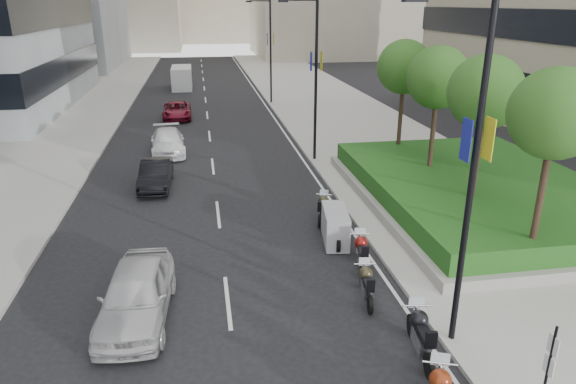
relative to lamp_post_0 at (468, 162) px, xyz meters
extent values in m
cube|color=#9E9B93|center=(4.86, 29.00, -4.99)|extent=(10.00, 100.00, 0.15)
cube|color=#9E9B93|center=(-16.14, 29.00, -4.99)|extent=(8.00, 100.00, 0.15)
cube|color=silver|center=(-0.44, 29.00, -5.06)|extent=(0.12, 100.00, 0.01)
cube|color=silver|center=(-5.64, 29.00, -5.06)|extent=(0.12, 100.00, 0.01)
cube|color=gray|center=(5.86, 9.00, -4.72)|extent=(10.00, 14.00, 0.40)
cube|color=#1F3E11|center=(5.86, 9.00, -4.12)|extent=(9.40, 13.40, 0.80)
cylinder|color=#332319|center=(4.36, 3.00, -2.52)|extent=(0.22, 0.22, 4.00)
sphere|color=#1E5119|center=(4.36, 3.00, 0.38)|extent=(2.80, 2.80, 2.80)
cylinder|color=#332319|center=(4.36, 7.00, -2.52)|extent=(0.22, 0.22, 4.00)
sphere|color=#1E5119|center=(4.36, 7.00, 0.38)|extent=(2.80, 2.80, 2.80)
cylinder|color=#332319|center=(4.36, 11.00, -2.52)|extent=(0.22, 0.22, 4.00)
sphere|color=#1E5119|center=(4.36, 11.00, 0.38)|extent=(2.80, 2.80, 2.80)
cylinder|color=#332319|center=(4.36, 15.00, -2.52)|extent=(0.22, 0.22, 4.00)
sphere|color=#1E5119|center=(4.36, 15.00, 0.38)|extent=(2.80, 2.80, 2.80)
cylinder|color=black|center=(0.16, 0.00, -0.57)|extent=(0.16, 0.16, 9.00)
cube|color=yellow|center=(0.44, 0.00, 0.53)|extent=(0.02, 0.45, 1.00)
cube|color=navy|center=(-0.12, 0.00, 0.53)|extent=(0.02, 0.45, 1.00)
cylinder|color=black|center=(0.16, 17.00, -0.57)|extent=(0.16, 0.16, 9.00)
cylinder|color=black|center=(-0.74, 17.00, 3.63)|extent=(1.80, 0.10, 0.10)
cube|color=black|center=(-1.64, 17.00, 3.58)|extent=(0.50, 0.22, 0.14)
cube|color=yellow|center=(0.44, 17.00, 0.53)|extent=(0.02, 0.45, 1.00)
cube|color=navy|center=(-0.12, 17.00, 0.53)|extent=(0.02, 0.45, 1.00)
cylinder|color=black|center=(0.16, 35.00, -0.57)|extent=(0.16, 0.16, 9.00)
cylinder|color=black|center=(-0.74, 35.00, 3.63)|extent=(1.80, 0.10, 0.10)
cube|color=black|center=(-1.64, 35.00, 3.58)|extent=(0.50, 0.22, 0.14)
cube|color=yellow|center=(0.44, 35.00, 0.53)|extent=(0.02, 0.45, 1.00)
cube|color=navy|center=(-0.12, 35.00, 0.53)|extent=(0.02, 0.45, 1.00)
cylinder|color=black|center=(0.66, -3.00, -3.82)|extent=(0.06, 0.06, 2.50)
cube|color=silver|center=(0.66, -3.00, -3.02)|extent=(0.02, 0.32, 0.42)
cube|color=silver|center=(0.66, -3.00, -3.52)|extent=(0.02, 0.32, 0.42)
cylinder|color=black|center=(-1.15, -1.80, -4.75)|extent=(0.33, 0.64, 0.64)
sphere|color=maroon|center=(-1.32, -2.31, -4.18)|extent=(0.49, 0.49, 0.49)
cylinder|color=silver|center=(-1.23, -2.05, -3.96)|extent=(0.73, 0.30, 0.05)
cylinder|color=black|center=(-1.02, -1.19, -4.74)|extent=(0.21, 0.65, 0.64)
cylinder|color=black|center=(-0.79, 0.45, -4.74)|extent=(0.21, 0.65, 0.64)
cube|color=silver|center=(-0.91, -0.42, -4.57)|extent=(0.43, 0.91, 0.43)
sphere|color=black|center=(-0.87, -0.09, -4.18)|extent=(0.50, 0.50, 0.50)
cube|color=black|center=(-0.95, -0.73, -4.24)|extent=(0.39, 0.81, 0.17)
cylinder|color=silver|center=(-0.83, 0.19, -3.95)|extent=(0.77, 0.16, 0.05)
cylinder|color=black|center=(-1.56, 1.69, -4.79)|extent=(0.19, 0.56, 0.55)
cylinder|color=black|center=(-1.35, 3.10, -4.79)|extent=(0.19, 0.56, 0.55)
cube|color=silver|center=(-1.46, 2.35, -4.64)|extent=(0.38, 0.79, 0.38)
sphere|color=#35301D|center=(-1.42, 2.65, -4.30)|extent=(0.43, 0.43, 0.43)
cube|color=black|center=(-1.50, 2.09, -4.35)|extent=(0.35, 0.70, 0.14)
cylinder|color=silver|center=(-1.38, 2.88, -4.10)|extent=(0.66, 0.14, 0.04)
cylinder|color=black|center=(-1.11, 3.66, -4.77)|extent=(0.21, 0.60, 0.59)
cylinder|color=black|center=(-0.86, 5.15, -4.77)|extent=(0.21, 0.60, 0.59)
cube|color=silver|center=(-1.00, 4.36, -4.61)|extent=(0.41, 0.84, 0.40)
sphere|color=maroon|center=(-0.94, 4.66, -4.25)|extent=(0.45, 0.45, 0.45)
cube|color=black|center=(-1.04, 4.08, -4.31)|extent=(0.38, 0.74, 0.15)
cylinder|color=silver|center=(-0.90, 4.92, -4.05)|extent=(0.70, 0.16, 0.05)
cylinder|color=black|center=(-1.48, 5.71, -4.75)|extent=(0.21, 0.64, 0.63)
cylinder|color=black|center=(-1.25, 7.32, -4.75)|extent=(0.21, 0.64, 0.63)
cube|color=gray|center=(-1.36, 6.52, -4.41)|extent=(1.14, 2.23, 1.27)
cylinder|color=black|center=(-1.62, 7.91, -4.79)|extent=(0.29, 0.56, 0.56)
cylinder|color=black|center=(-1.13, 9.26, -4.79)|extent=(0.29, 0.56, 0.56)
cube|color=silver|center=(-1.39, 8.55, -4.63)|extent=(0.52, 0.81, 0.38)
sphere|color=#2B2D19|center=(-1.29, 8.82, -4.29)|extent=(0.43, 0.43, 0.43)
cube|color=black|center=(-1.48, 8.29, -4.35)|extent=(0.47, 0.72, 0.14)
cylinder|color=silver|center=(-1.20, 9.05, -4.09)|extent=(0.64, 0.27, 0.04)
imported|color=#B9B8BB|center=(-8.23, 2.58, -4.28)|extent=(2.17, 4.74, 1.58)
imported|color=black|center=(-8.48, 14.00, -4.40)|extent=(1.53, 4.07, 1.33)
imported|color=white|center=(-8.20, 20.18, -4.37)|extent=(2.28, 4.89, 1.38)
imported|color=maroon|center=(-7.97, 30.12, -4.43)|extent=(2.18, 4.63, 1.28)
cube|color=silver|center=(-7.91, 45.35, -3.95)|extent=(2.05, 5.34, 2.24)
cube|color=silver|center=(-7.91, 43.32, -4.48)|extent=(2.03, 1.29, 1.17)
cylinder|color=black|center=(-8.77, 43.43, -4.69)|extent=(0.27, 0.75, 0.75)
cylinder|color=black|center=(-7.06, 43.43, -4.69)|extent=(0.27, 0.75, 0.75)
cylinder|color=black|center=(-8.77, 47.06, -4.69)|extent=(0.27, 0.75, 0.75)
cylinder|color=black|center=(-7.06, 47.06, -4.69)|extent=(0.27, 0.75, 0.75)
camera|label=1|loc=(-6.10, -10.63, 3.51)|focal=32.00mm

